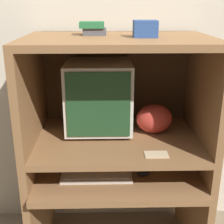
% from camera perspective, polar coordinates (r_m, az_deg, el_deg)
% --- Properties ---
extents(wall_back, '(6.00, 0.06, 2.60)m').
position_cam_1_polar(wall_back, '(2.08, 0.65, 12.44)').
color(wall_back, beige).
rests_on(wall_back, ground_plane).
extents(desk_base, '(1.01, 0.70, 0.62)m').
position_cam_1_polar(desk_base, '(2.00, 1.01, -15.66)').
color(desk_base, brown).
rests_on(desk_base, ground_plane).
extents(desk_monitor_shelf, '(1.01, 0.66, 0.18)m').
position_cam_1_polar(desk_monitor_shelf, '(1.85, 1.02, -5.75)').
color(desk_monitor_shelf, brown).
rests_on(desk_monitor_shelf, desk_base).
extents(hutch_upper, '(1.01, 0.66, 0.58)m').
position_cam_1_polar(hutch_upper, '(1.75, 1.05, 7.61)').
color(hutch_upper, brown).
rests_on(hutch_upper, desk_monitor_shelf).
extents(crt_monitor, '(0.39, 0.38, 0.42)m').
position_cam_1_polar(crt_monitor, '(1.87, -2.43, 2.92)').
color(crt_monitor, beige).
rests_on(crt_monitor, desk_monitor_shelf).
extents(keyboard, '(0.40, 0.15, 0.03)m').
position_cam_1_polar(keyboard, '(1.79, -2.84, -11.43)').
color(keyboard, beige).
rests_on(keyboard, desk_base).
extents(mouse, '(0.07, 0.05, 0.03)m').
position_cam_1_polar(mouse, '(1.81, 5.75, -11.03)').
color(mouse, black).
rests_on(mouse, desk_base).
extents(snack_bag, '(0.21, 0.16, 0.18)m').
position_cam_1_polar(snack_bag, '(1.89, 7.73, -1.24)').
color(snack_bag, '#BC382D').
rests_on(snack_bag, desk_monitor_shelf).
extents(book_stack, '(0.14, 0.10, 0.07)m').
position_cam_1_polar(book_stack, '(1.77, -3.45, 15.08)').
color(book_stack, '#4C4C51').
rests_on(book_stack, hutch_upper).
extents(paper_card, '(0.12, 0.08, 0.00)m').
position_cam_1_polar(paper_card, '(1.65, 8.11, -7.70)').
color(paper_card, '#CCB28C').
rests_on(paper_card, desk_monitor_shelf).
extents(storage_box, '(0.12, 0.10, 0.08)m').
position_cam_1_polar(storage_box, '(1.66, 6.10, 14.89)').
color(storage_box, navy).
rests_on(storage_box, hutch_upper).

